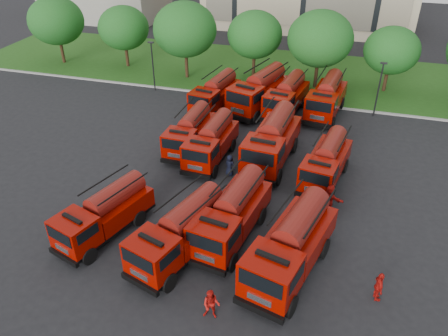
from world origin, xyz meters
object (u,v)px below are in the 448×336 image
at_px(fire_truck_8, 216,94).
at_px(firefighter_2, 375,299).
at_px(fire_truck_2, 232,214).
at_px(fire_truck_5, 212,141).
at_px(fire_truck_1, 181,232).
at_px(fire_truck_11, 327,97).
at_px(fire_truck_7, 326,162).
at_px(firefighter_5, 328,210).
at_px(fire_truck_0, 105,213).
at_px(firefighter_3, 311,223).
at_px(firefighter_4, 230,175).
at_px(fire_truck_10, 287,96).
at_px(fire_truck_9, 259,91).
at_px(fire_truck_4, 190,132).
at_px(firefighter_1, 212,317).
at_px(fire_truck_6, 272,140).
at_px(fire_truck_3, 291,245).

bearing_deg(fire_truck_8, firefighter_2, -43.76).
height_order(fire_truck_2, fire_truck_5, fire_truck_2).
distance_m(fire_truck_1, fire_truck_11, 21.99).
xyz_separation_m(fire_truck_7, firefighter_5, (0.59, -3.59, -1.53)).
xyz_separation_m(fire_truck_5, fire_truck_11, (7.74, 10.58, 0.15)).
bearing_deg(fire_truck_8, fire_truck_0, -83.69).
distance_m(firefighter_3, firefighter_4, 7.49).
xyz_separation_m(fire_truck_11, firefighter_5, (1.53, -14.69, -1.69)).
bearing_deg(firefighter_3, fire_truck_1, 18.71).
bearing_deg(fire_truck_0, fire_truck_11, 79.35).
distance_m(fire_truck_5, fire_truck_8, 9.18).
distance_m(fire_truck_0, fire_truck_11, 23.53).
bearing_deg(firefighter_4, fire_truck_10, -82.36).
relative_size(fire_truck_9, firefighter_2, 4.78).
height_order(fire_truck_7, fire_truck_10, fire_truck_10).
distance_m(fire_truck_4, firefighter_4, 5.27).
bearing_deg(fire_truck_8, fire_truck_5, -65.19).
bearing_deg(firefighter_4, firefighter_3, 167.19).
bearing_deg(fire_truck_10, firefighter_1, -80.05).
height_order(fire_truck_6, fire_truck_7, fire_truck_6).
height_order(fire_truck_4, fire_truck_8, fire_truck_8).
height_order(fire_truck_6, firefighter_2, fire_truck_6).
bearing_deg(firefighter_4, firefighter_1, 119.69).
distance_m(fire_truck_7, firefighter_4, 7.03).
relative_size(fire_truck_3, fire_truck_7, 1.17).
bearing_deg(fire_truck_0, firefighter_3, 38.18).
relative_size(fire_truck_2, firefighter_5, 3.83).
bearing_deg(fire_truck_1, fire_truck_0, -167.05).
distance_m(fire_truck_1, fire_truck_3, 6.15).
height_order(fire_truck_7, firefighter_2, fire_truck_7).
bearing_deg(fire_truck_8, firefighter_3, -43.87).
relative_size(fire_truck_5, firefighter_4, 4.10).
xyz_separation_m(fire_truck_7, fire_truck_11, (-0.94, 11.10, 0.16)).
bearing_deg(fire_truck_9, fire_truck_10, 15.15).
bearing_deg(fire_truck_8, fire_truck_11, 19.30).
relative_size(fire_truck_1, fire_truck_8, 1.04).
relative_size(fire_truck_5, fire_truck_9, 0.81).
bearing_deg(fire_truck_0, fire_truck_6, 71.90).
bearing_deg(firefighter_2, fire_truck_1, 76.38).
distance_m(fire_truck_2, fire_truck_8, 18.19).
relative_size(fire_truck_1, fire_truck_6, 0.91).
relative_size(fire_truck_11, firefighter_2, 4.33).
relative_size(fire_truck_3, firefighter_4, 4.86).
height_order(fire_truck_9, firefighter_5, fire_truck_9).
relative_size(fire_truck_2, firefighter_1, 4.27).
relative_size(fire_truck_0, fire_truck_9, 0.82).
distance_m(fire_truck_4, firefighter_2, 18.82).
xyz_separation_m(fire_truck_4, fire_truck_11, (9.89, 9.46, 0.19)).
xyz_separation_m(fire_truck_2, fire_truck_10, (0.31, 18.19, -0.03)).
relative_size(fire_truck_5, fire_truck_6, 0.84).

